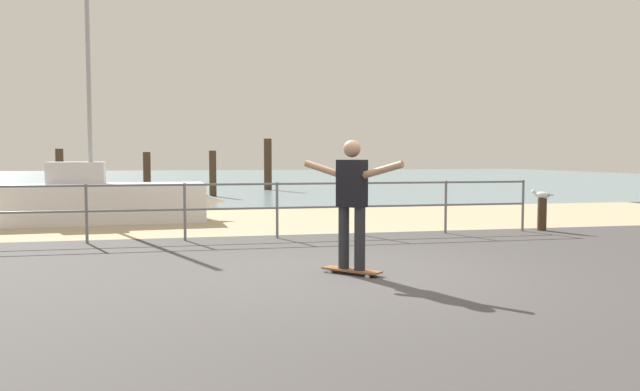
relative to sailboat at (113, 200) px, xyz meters
The scene contains 13 objects.
ground_plane 8.94m from the sailboat, 64.95° to the right, with size 24.00×10.00×0.04m, color #474444.
beach_strip 3.81m from the sailboat, ahead, with size 24.00×6.00×0.04m, color tan.
sea_surface 28.18m from the sailboat, 82.30° to the left, with size 72.00×50.00×0.04m, color #75939E.
railing_fence 4.26m from the sailboat, 54.87° to the right, with size 11.69×0.05×1.05m.
sailboat is the anchor object (origin of this frame).
skateboard 8.07m from the sailboat, 62.55° to the right, with size 0.70×0.72×0.08m.
skateboarder 8.08m from the sailboat, 62.55° to the right, with size 1.06×1.11×1.65m.
bollard_short 9.38m from the sailboat, 21.64° to the right, with size 0.18×0.18×0.67m, color #422D1E.
seagull 9.36m from the sailboat, 21.58° to the right, with size 0.31×0.44×0.18m.
groyne_post_0 8.21m from the sailboat, 108.48° to the left, with size 0.26×0.26×1.78m, color #422D1E.
groyne_post_1 12.24m from the sailboat, 89.99° to the left, with size 0.31×0.31×1.70m, color #422D1E.
groyne_post_2 9.19m from the sailboat, 73.53° to the left, with size 0.27×0.27×1.74m, color #422D1E.
groyne_post_3 13.89m from the sailboat, 67.97° to the left, with size 0.35×0.35×2.31m, color #422D1E.
Camera 1 is at (-2.10, -7.64, 1.53)m, focal length 34.67 mm.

